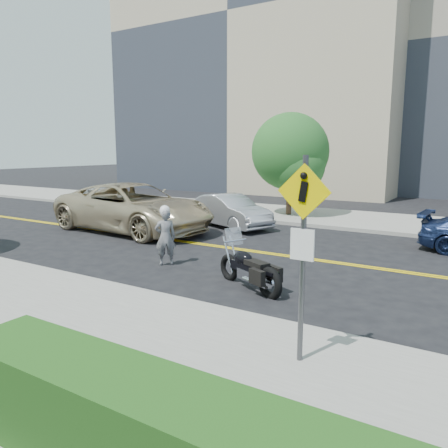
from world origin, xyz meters
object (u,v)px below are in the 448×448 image
suv (133,207)px  motorcycle (249,260)px  parked_car_silver (229,211)px  pedestrian_sign (303,240)px  motorcyclist (165,236)px  parked_car_white (99,198)px

suv → motorcycle: bearing=-114.0°
suv → parked_car_silver: suv is taller
pedestrian_sign → motorcycle: bearing=129.5°
pedestrian_sign → motorcycle: (-2.46, 2.99, -1.29)m
motorcyclist → suv: bearing=-81.1°
suv → parked_car_white: bearing=62.7°
pedestrian_sign → parked_car_silver: size_ratio=0.73×
parked_car_silver → pedestrian_sign: bearing=-122.2°
pedestrian_sign → motorcyclist: bearing=146.7°
pedestrian_sign → parked_car_silver: pedestrian_sign is taller
motorcyclist → parked_car_white: size_ratio=0.46×
motorcycle → suv: 8.30m
motorcyclist → motorcycle: (2.97, -0.59, -0.17)m
motorcyclist → motorcycle: size_ratio=0.77×
motorcycle → parked_car_silver: parked_car_silver is taller
motorcycle → suv: size_ratio=0.33×
motorcyclist → parked_car_silver: motorcyclist is taller
motorcyclist → suv: (-4.33, 3.34, 0.10)m
pedestrian_sign → parked_car_white: (-15.61, 10.51, -1.33)m
pedestrian_sign → parked_car_white: bearing=146.0°
pedestrian_sign → motorcyclist: size_ratio=1.77×
parked_car_silver → motorcyclist: bearing=-143.7°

